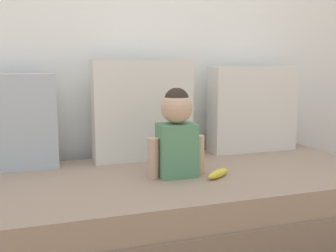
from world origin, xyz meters
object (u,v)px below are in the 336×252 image
(throw_pillow_right, at_px, (253,109))
(toddler, at_px, (177,132))
(couch, at_px, (162,209))
(throw_pillow_left, at_px, (8,122))
(throw_pillow_center, at_px, (142,110))
(banana, at_px, (218,174))

(throw_pillow_right, bearing_deg, toddler, -148.62)
(throw_pillow_right, distance_m, toddler, 0.78)
(couch, bearing_deg, toddler, -26.45)
(throw_pillow_left, xyz_separation_m, throw_pillow_center, (0.73, 0.00, 0.04))
(toddler, bearing_deg, couch, 153.55)
(throw_pillow_left, relative_size, toddler, 1.14)
(couch, distance_m, throw_pillow_right, 0.93)
(couch, bearing_deg, throw_pillow_center, 90.00)
(couch, relative_size, banana, 13.85)
(throw_pillow_left, relative_size, throw_pillow_center, 0.87)
(throw_pillow_center, xyz_separation_m, banana, (0.25, -0.50, -0.27))
(throw_pillow_center, bearing_deg, throw_pillow_left, 180.00)
(throw_pillow_right, relative_size, toddler, 1.29)
(throw_pillow_right, bearing_deg, banana, -133.84)
(throw_pillow_center, bearing_deg, couch, -90.00)
(couch, height_order, throw_pillow_center, throw_pillow_center)
(throw_pillow_center, xyz_separation_m, toddler, (0.07, -0.40, -0.06))
(couch, bearing_deg, throw_pillow_left, 153.03)
(throw_pillow_left, distance_m, throw_pillow_right, 1.46)
(throw_pillow_right, bearing_deg, throw_pillow_center, 180.00)
(couch, xyz_separation_m, toddler, (0.07, -0.03, 0.40))
(banana, bearing_deg, toddler, 153.45)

